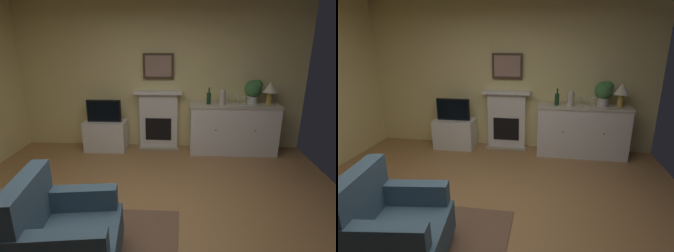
% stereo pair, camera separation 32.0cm
% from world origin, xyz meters
% --- Properties ---
extents(ground_plane, '(5.32, 5.26, 0.10)m').
position_xyz_m(ground_plane, '(0.00, 0.00, -0.05)').
color(ground_plane, '#9E7042').
rests_on(ground_plane, ground).
extents(wall_rear, '(5.32, 0.06, 2.72)m').
position_xyz_m(wall_rear, '(0.00, 2.60, 1.36)').
color(wall_rear, '#EAD68C').
rests_on(wall_rear, ground_plane).
extents(fireplace_unit, '(0.87, 0.30, 1.10)m').
position_xyz_m(fireplace_unit, '(-0.00, 2.47, 0.55)').
color(fireplace_unit, white).
rests_on(fireplace_unit, ground_plane).
extents(framed_picture, '(0.55, 0.04, 0.45)m').
position_xyz_m(framed_picture, '(-0.00, 2.52, 1.54)').
color(framed_picture, '#473323').
extents(sideboard_cabinet, '(1.56, 0.49, 0.90)m').
position_xyz_m(sideboard_cabinet, '(1.36, 2.29, 0.45)').
color(sideboard_cabinet, white).
rests_on(sideboard_cabinet, ground_plane).
extents(table_lamp, '(0.26, 0.26, 0.40)m').
position_xyz_m(table_lamp, '(1.95, 2.29, 1.18)').
color(table_lamp, '#B79338').
rests_on(table_lamp, sideboard_cabinet).
extents(wine_bottle, '(0.08, 0.08, 0.29)m').
position_xyz_m(wine_bottle, '(0.90, 2.29, 1.01)').
color(wine_bottle, '#193F1E').
rests_on(wine_bottle, sideboard_cabinet).
extents(wine_glass_left, '(0.07, 0.07, 0.16)m').
position_xyz_m(wine_glass_left, '(1.29, 2.29, 1.02)').
color(wine_glass_left, silver).
rests_on(wine_glass_left, sideboard_cabinet).
extents(wine_glass_center, '(0.07, 0.07, 0.16)m').
position_xyz_m(wine_glass_center, '(1.40, 2.26, 1.02)').
color(wine_glass_center, silver).
rests_on(wine_glass_center, sideboard_cabinet).
extents(wine_glass_right, '(0.07, 0.07, 0.16)m').
position_xyz_m(wine_glass_right, '(1.51, 2.24, 1.02)').
color(wine_glass_right, silver).
rests_on(wine_glass_right, sideboard_cabinet).
extents(vase_decorative, '(0.11, 0.11, 0.28)m').
position_xyz_m(vase_decorative, '(1.13, 2.24, 1.04)').
color(vase_decorative, beige).
rests_on(vase_decorative, sideboard_cabinet).
extents(tv_cabinet, '(0.75, 0.42, 0.55)m').
position_xyz_m(tv_cabinet, '(-0.98, 2.31, 0.28)').
color(tv_cabinet, white).
rests_on(tv_cabinet, ground_plane).
extents(tv_set, '(0.62, 0.07, 0.40)m').
position_xyz_m(tv_set, '(-0.98, 2.29, 0.75)').
color(tv_set, black).
rests_on(tv_set, tv_cabinet).
extents(potted_plant_small, '(0.30, 0.30, 0.43)m').
position_xyz_m(potted_plant_small, '(1.68, 2.34, 1.16)').
color(potted_plant_small, beige).
rests_on(potted_plant_small, sideboard_cabinet).
extents(armchair, '(0.90, 0.87, 0.92)m').
position_xyz_m(armchair, '(-0.56, -0.52, 0.38)').
color(armchair, '#3F596B').
rests_on(armchair, ground_plane).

